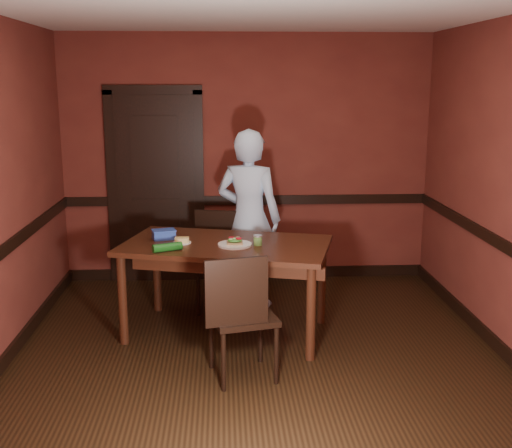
{
  "coord_description": "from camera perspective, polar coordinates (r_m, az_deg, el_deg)",
  "views": [
    {
      "loc": [
        -0.27,
        -4.76,
        2.2
      ],
      "look_at": [
        0.0,
        0.35,
        1.05
      ],
      "focal_mm": 45.0,
      "sensor_mm": 36.0,
      "label": 1
    }
  ],
  "objects": [
    {
      "name": "baseboard_back",
      "position": [
        7.32,
        -0.78,
        -4.34
      ],
      "size": [
        4.0,
        0.03,
        0.12
      ],
      "primitive_type": "cube",
      "color": "black",
      "rests_on": "ground"
    },
    {
      "name": "baseboard_left",
      "position": [
        5.49,
        -21.39,
        -11.19
      ],
      "size": [
        0.03,
        4.5,
        0.12
      ],
      "primitive_type": "cube",
      "color": "black",
      "rests_on": "ground"
    },
    {
      "name": "dado_back",
      "position": [
        7.12,
        -0.8,
        2.14
      ],
      "size": [
        4.0,
        0.03,
        0.1
      ],
      "primitive_type": "cube",
      "color": "black",
      "rests_on": "ground"
    },
    {
      "name": "floor",
      "position": [
        5.25,
        0.21,
        -12.12
      ],
      "size": [
        4.0,
        4.5,
        0.01
      ],
      "primitive_type": "cube",
      "color": "black",
      "rests_on": "ground"
    },
    {
      "name": "door",
      "position": [
        7.1,
        -8.91,
        3.53
      ],
      "size": [
        1.05,
        0.07,
        2.2
      ],
      "color": "black",
      "rests_on": "ground"
    },
    {
      "name": "food_tub",
      "position": [
        5.73,
        -8.2,
        -0.92
      ],
      "size": [
        0.23,
        0.19,
        0.09
      ],
      "rotation": [
        0.0,
        0.0,
        0.29
      ],
      "color": "#2E4FB7",
      "rests_on": "dining_table"
    },
    {
      "name": "wrapped_veg",
      "position": [
        5.32,
        -7.89,
        -2.05
      ],
      "size": [
        0.25,
        0.16,
        0.07
      ],
      "primitive_type": "cylinder",
      "rotation": [
        0.0,
        1.57,
        0.41
      ],
      "color": "#144E14",
      "rests_on": "dining_table"
    },
    {
      "name": "wall_front",
      "position": [
        2.66,
        2.98,
        -5.95
      ],
      "size": [
        4.0,
        0.02,
        2.7
      ],
      "primitive_type": "cube",
      "color": "maroon",
      "rests_on": "ground"
    },
    {
      "name": "baseboard_right",
      "position": [
        5.68,
        20.98,
        -10.34
      ],
      "size": [
        0.03,
        4.5,
        0.12
      ],
      "primitive_type": "cube",
      "color": "black",
      "rests_on": "ground"
    },
    {
      "name": "chair_far",
      "position": [
        6.21,
        -3.04,
        -3.45
      ],
      "size": [
        0.53,
        0.53,
        0.95
      ],
      "primitive_type": null,
      "rotation": [
        0.0,
        0.0,
        -0.22
      ],
      "color": "black",
      "rests_on": "floor"
    },
    {
      "name": "dado_right",
      "position": [
        5.42,
        21.67,
        -2.11
      ],
      "size": [
        0.03,
        4.5,
        0.1
      ],
      "primitive_type": "cube",
      "color": "black",
      "rests_on": "ground"
    },
    {
      "name": "wall_back",
      "position": [
        7.06,
        -0.82,
        5.75
      ],
      "size": [
        4.0,
        0.02,
        2.7
      ],
      "primitive_type": "cube",
      "color": "maroon",
      "rests_on": "ground"
    },
    {
      "name": "ceiling",
      "position": [
        4.79,
        0.23,
        18.67
      ],
      "size": [
        4.0,
        4.5,
        0.01
      ],
      "primitive_type": "cube",
      "color": "beige",
      "rests_on": "ground"
    },
    {
      "name": "sauce_jar",
      "position": [
        5.46,
        0.16,
        -1.45
      ],
      "size": [
        0.08,
        0.08,
        0.09
      ],
      "rotation": [
        0.0,
        0.0,
        0.16
      ],
      "color": "#59873C",
      "rests_on": "dining_table"
    },
    {
      "name": "chair_near",
      "position": [
        4.83,
        -1.19,
        -8.03
      ],
      "size": [
        0.55,
        0.55,
        0.98
      ],
      "primitive_type": null,
      "rotation": [
        0.0,
        0.0,
        3.38
      ],
      "color": "black",
      "rests_on": "floor"
    },
    {
      "name": "sandwich_plate",
      "position": [
        5.45,
        -1.91,
        -1.74
      ],
      "size": [
        0.29,
        0.29,
        0.07
      ],
      "rotation": [
        0.0,
        0.0,
        0.31
      ],
      "color": "white",
      "rests_on": "dining_table"
    },
    {
      "name": "dining_table",
      "position": [
        5.67,
        -2.65,
        -5.74
      ],
      "size": [
        1.95,
        1.4,
        0.82
      ],
      "primitive_type": "cube",
      "rotation": [
        0.0,
        0.0,
        -0.26
      ],
      "color": "#35180D",
      "rests_on": "floor"
    },
    {
      "name": "cheese_saucer",
      "position": [
        5.57,
        -6.6,
        -1.51
      ],
      "size": [
        0.16,
        0.16,
        0.05
      ],
      "rotation": [
        0.0,
        0.0,
        -0.19
      ],
      "color": "white",
      "rests_on": "dining_table"
    },
    {
      "name": "person",
      "position": [
        6.27,
        -0.64,
        0.47
      ],
      "size": [
        0.74,
        0.61,
        1.75
      ],
      "primitive_type": "imported",
      "rotation": [
        0.0,
        0.0,
        2.8
      ],
      "color": "#B2D0ED",
      "rests_on": "floor"
    }
  ]
}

